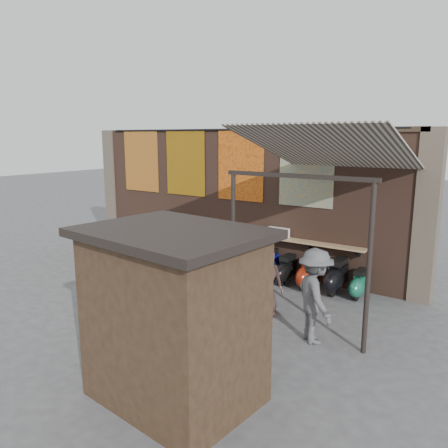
# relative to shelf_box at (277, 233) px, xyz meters

# --- Properties ---
(ground) EXTENTS (70.00, 70.00, 0.00)m
(ground) POSITION_rel_shelf_box_xyz_m (-1.60, -2.30, -1.25)
(ground) COLOR #474749
(ground) RESTS_ON ground
(brick_wall) EXTENTS (10.00, 0.40, 4.00)m
(brick_wall) POSITION_rel_shelf_box_xyz_m (-1.60, 0.40, 0.75)
(brick_wall) COLOR brown
(brick_wall) RESTS_ON ground
(pier_left) EXTENTS (0.50, 0.50, 4.00)m
(pier_left) POSITION_rel_shelf_box_xyz_m (-6.80, 0.40, 0.75)
(pier_left) COLOR #4C4238
(pier_left) RESTS_ON ground
(pier_right) EXTENTS (0.50, 0.50, 4.00)m
(pier_right) POSITION_rel_shelf_box_xyz_m (3.60, 0.40, 0.75)
(pier_right) COLOR #4C4238
(pier_right) RESTS_ON ground
(eating_counter) EXTENTS (8.00, 0.32, 0.05)m
(eating_counter) POSITION_rel_shelf_box_xyz_m (-1.60, 0.03, -0.15)
(eating_counter) COLOR #9E7A51
(eating_counter) RESTS_ON brick_wall
(shelf_box) EXTENTS (0.61, 0.33, 0.25)m
(shelf_box) POSITION_rel_shelf_box_xyz_m (0.00, 0.00, 0.00)
(shelf_box) COLOR white
(shelf_box) RESTS_ON eating_counter
(tapestry_redgold) EXTENTS (1.50, 0.02, 2.00)m
(tapestry_redgold) POSITION_rel_shelf_box_xyz_m (-5.20, 0.18, 1.75)
(tapestry_redgold) COLOR maroon
(tapestry_redgold) RESTS_ON brick_wall
(tapestry_sun) EXTENTS (1.50, 0.02, 2.00)m
(tapestry_sun) POSITION_rel_shelf_box_xyz_m (-3.30, 0.18, 1.75)
(tapestry_sun) COLOR orange
(tapestry_sun) RESTS_ON brick_wall
(tapestry_orange) EXTENTS (1.50, 0.02, 2.00)m
(tapestry_orange) POSITION_rel_shelf_box_xyz_m (-1.30, 0.18, 1.75)
(tapestry_orange) COLOR orange
(tapestry_orange) RESTS_ON brick_wall
(tapestry_multi) EXTENTS (1.50, 0.02, 2.00)m
(tapestry_multi) POSITION_rel_shelf_box_xyz_m (0.70, 0.18, 1.75)
(tapestry_multi) COLOR #2B67A0
(tapestry_multi) RESTS_ON brick_wall
(hang_rail) EXTENTS (9.50, 0.06, 0.06)m
(hang_rail) POSITION_rel_shelf_box_xyz_m (-1.60, 0.17, 2.73)
(hang_rail) COLOR black
(hang_rail) RESTS_ON brick_wall
(scooter_stool_0) EXTENTS (0.34, 0.76, 0.72)m
(scooter_stool_0) POSITION_rel_shelf_box_xyz_m (-4.04, -0.28, -0.89)
(scooter_stool_0) COLOR #181246
(scooter_stool_0) RESTS_ON ground
(scooter_stool_1) EXTENTS (0.38, 0.84, 0.80)m
(scooter_stool_1) POSITION_rel_shelf_box_xyz_m (-3.35, -0.30, -0.85)
(scooter_stool_1) COLOR #0E4A1C
(scooter_stool_1) RESTS_ON ground
(scooter_stool_2) EXTENTS (0.37, 0.82, 0.78)m
(scooter_stool_2) POSITION_rel_shelf_box_xyz_m (-2.70, -0.31, -0.86)
(scooter_stool_2) COLOR #211855
(scooter_stool_2) RESTS_ON ground
(scooter_stool_3) EXTENTS (0.32, 0.72, 0.69)m
(scooter_stool_3) POSITION_rel_shelf_box_xyz_m (-2.10, -0.32, -0.91)
(scooter_stool_3) COLOR #A81639
(scooter_stool_3) RESTS_ON ground
(scooter_stool_4) EXTENTS (0.37, 0.83, 0.79)m
(scooter_stool_4) POSITION_rel_shelf_box_xyz_m (-1.48, -0.33, -0.85)
(scooter_stool_4) COLOR maroon
(scooter_stool_4) RESTS_ON ground
(scooter_stool_5) EXTENTS (0.34, 0.76, 0.72)m
(scooter_stool_5) POSITION_rel_shelf_box_xyz_m (-0.78, -0.31, -0.89)
(scooter_stool_5) COLOR navy
(scooter_stool_5) RESTS_ON ground
(scooter_stool_6) EXTENTS (0.38, 0.85, 0.81)m
(scooter_stool_6) POSITION_rel_shelf_box_xyz_m (-0.12, -0.28, -0.84)
(scooter_stool_6) COLOR #0D138F
(scooter_stool_6) RESTS_ON ground
(scooter_stool_7) EXTENTS (0.35, 0.78, 0.74)m
(scooter_stool_7) POSITION_rel_shelf_box_xyz_m (0.45, -0.30, -0.88)
(scooter_stool_7) COLOR black
(scooter_stool_7) RESTS_ON ground
(scooter_stool_8) EXTENTS (0.38, 0.85, 0.81)m
(scooter_stool_8) POSITION_rel_shelf_box_xyz_m (1.09, -0.31, -0.84)
(scooter_stool_8) COLOR maroon
(scooter_stool_8) RESTS_ON ground
(scooter_stool_9) EXTENTS (0.40, 0.89, 0.85)m
(scooter_stool_9) POSITION_rel_shelf_box_xyz_m (1.80, -0.26, -0.83)
(scooter_stool_9) COLOR black
(scooter_stool_9) RESTS_ON ground
(scooter_stool_10) EXTENTS (0.32, 0.72, 0.68)m
(scooter_stool_10) POSITION_rel_shelf_box_xyz_m (2.37, -0.25, -0.91)
(scooter_stool_10) COLOR #1B6F51
(scooter_stool_10) RESTS_ON ground
(diner_left) EXTENTS (0.69, 0.60, 1.61)m
(diner_left) POSITION_rel_shelf_box_xyz_m (-3.24, -0.84, -0.44)
(diner_left) COLOR #7B8CB3
(diner_left) RESTS_ON ground
(diner_right) EXTENTS (0.98, 0.90, 1.63)m
(diner_right) POSITION_rel_shelf_box_xyz_m (-3.38, -0.66, -0.43)
(diner_right) COLOR black
(diner_right) RESTS_ON ground
(shopper_navy) EXTENTS (1.04, 0.47, 1.75)m
(shopper_navy) POSITION_rel_shelf_box_xyz_m (0.49, -1.82, -0.37)
(shopper_navy) COLOR black
(shopper_navy) RESTS_ON ground
(shopper_grey) EXTENTS (1.29, 1.29, 1.79)m
(shopper_grey) POSITION_rel_shelf_box_xyz_m (2.38, -2.99, -0.35)
(shopper_grey) COLOR #535357
(shopper_grey) RESTS_ON ground
(shopper_tan) EXTENTS (0.86, 0.86, 1.50)m
(shopper_tan) POSITION_rel_shelf_box_xyz_m (0.98, -2.36, -0.50)
(shopper_tan) COLOR #A07166
(shopper_tan) RESTS_ON ground
(market_stall) EXTENTS (2.39, 1.89, 2.43)m
(market_stall) POSITION_rel_shelf_box_xyz_m (1.43, -5.84, -0.04)
(market_stall) COLOR black
(market_stall) RESTS_ON ground
(stall_roof) EXTENTS (2.68, 2.16, 0.12)m
(stall_roof) POSITION_rel_shelf_box_xyz_m (1.43, -5.84, 1.24)
(stall_roof) COLOR black
(stall_roof) RESTS_ON market_stall
(stall_sign) EXTENTS (1.20, 0.15, 0.50)m
(stall_sign) POSITION_rel_shelf_box_xyz_m (1.52, -4.97, 0.51)
(stall_sign) COLOR gold
(stall_sign) RESTS_ON market_stall
(stall_shelf) EXTENTS (1.86, 0.28, 0.06)m
(stall_shelf) POSITION_rel_shelf_box_xyz_m (1.52, -4.97, -0.36)
(stall_shelf) COLOR #473321
(stall_shelf) RESTS_ON market_stall
(awning_canvas) EXTENTS (3.20, 3.28, 0.97)m
(awning_canvas) POSITION_rel_shelf_box_xyz_m (1.90, -1.40, 2.30)
(awning_canvas) COLOR beige
(awning_canvas) RESTS_ON brick_wall
(awning_ledger) EXTENTS (3.30, 0.08, 0.12)m
(awning_ledger) POSITION_rel_shelf_box_xyz_m (1.90, 0.19, 2.70)
(awning_ledger) COLOR #33261C
(awning_ledger) RESTS_ON brick_wall
(awning_header) EXTENTS (3.00, 0.08, 0.08)m
(awning_header) POSITION_rel_shelf_box_xyz_m (1.90, -2.90, 1.83)
(awning_header) COLOR black
(awning_header) RESTS_ON awning_post_left
(awning_post_left) EXTENTS (0.09, 0.09, 3.10)m
(awning_post_left) POSITION_rel_shelf_box_xyz_m (0.50, -2.90, 0.30)
(awning_post_left) COLOR black
(awning_post_left) RESTS_ON ground
(awning_post_right) EXTENTS (0.09, 0.09, 3.10)m
(awning_post_right) POSITION_rel_shelf_box_xyz_m (3.30, -2.90, 0.30)
(awning_post_right) COLOR black
(awning_post_right) RESTS_ON ground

